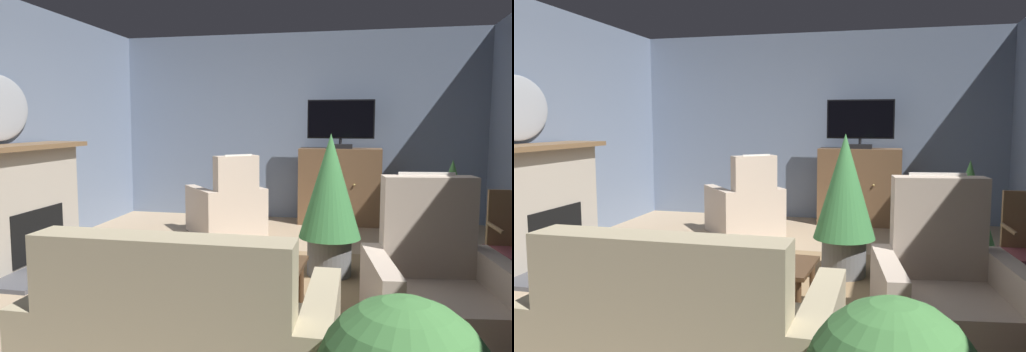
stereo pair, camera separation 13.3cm
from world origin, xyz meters
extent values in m
cube|color=tan|center=(0.00, 0.00, -0.02)|extent=(5.97, 6.99, 0.04)
cube|color=slate|center=(0.00, 3.24, 1.38)|extent=(5.97, 0.10, 2.77)
cube|color=#8E704C|center=(0.01, 0.19, 0.01)|extent=(2.42, 2.05, 0.01)
cube|color=#4C4C51|center=(-2.06, 0.17, 0.02)|extent=(0.50, 1.68, 0.04)
cube|color=#ADA393|center=(-2.44, 0.17, 0.59)|extent=(0.36, 1.48, 1.19)
cube|color=black|center=(-2.30, 0.17, 0.32)|extent=(0.10, 0.83, 0.52)
cube|color=brown|center=(-2.40, 0.17, 1.21)|extent=(0.48, 1.64, 0.05)
ellipsoid|color=#B2B7BF|center=(-2.66, 0.17, 1.60)|extent=(0.06, 0.94, 0.68)
cube|color=#4A3523|center=(0.66, 2.89, 0.03)|extent=(1.09, 0.38, 0.06)
cube|color=brown|center=(0.66, 2.89, 0.54)|extent=(1.15, 0.44, 1.09)
sphere|color=tan|center=(0.46, 2.66, 0.60)|extent=(0.03, 0.03, 0.03)
sphere|color=tan|center=(0.87, 2.66, 0.60)|extent=(0.03, 0.03, 0.03)
cube|color=black|center=(0.66, 2.84, 1.12)|extent=(0.33, 0.20, 0.06)
cylinder|color=black|center=(0.66, 2.84, 1.19)|extent=(0.04, 0.04, 0.08)
cube|color=black|center=(0.66, 2.84, 1.50)|extent=(0.93, 0.05, 0.54)
cube|color=black|center=(0.66, 2.81, 1.50)|extent=(0.89, 0.01, 0.50)
cube|color=#4C331E|center=(0.04, -0.73, 0.42)|extent=(1.08, 0.62, 0.03)
cylinder|color=#4C331E|center=(0.52, -0.52, 0.20)|extent=(0.04, 0.04, 0.40)
cylinder|color=#4C331E|center=(-0.43, -0.47, 0.20)|extent=(0.04, 0.04, 0.40)
cylinder|color=#4C331E|center=(0.50, -0.99, 0.20)|extent=(0.04, 0.04, 0.40)
cylinder|color=#4C331E|center=(-0.45, -0.94, 0.20)|extent=(0.04, 0.04, 0.40)
cube|color=black|center=(-0.20, -0.69, 0.44)|extent=(0.18, 0.08, 0.02)
cube|color=tan|center=(0.14, -2.33, 0.71)|extent=(1.14, 0.20, 0.56)
cube|color=tan|center=(-0.51, -1.96, 0.32)|extent=(0.15, 0.94, 0.65)
cube|color=#B2A899|center=(0.30, -2.10, 0.55)|extent=(0.36, 0.13, 0.36)
cube|color=#C6B29E|center=(-0.78, 1.98, 0.21)|extent=(0.98, 1.03, 0.41)
cube|color=#C6B29E|center=(-0.56, 1.71, 0.73)|extent=(0.55, 0.49, 0.63)
cube|color=#C6B29E|center=(-1.05, 1.77, 0.31)|extent=(0.65, 0.76, 0.61)
cube|color=#C6B29E|center=(-0.51, 2.20, 0.31)|extent=(0.65, 0.76, 0.61)
cube|color=white|center=(-0.52, 1.66, 0.94)|extent=(0.29, 0.24, 0.24)
cube|color=#C6B29E|center=(1.46, -1.05, 0.20)|extent=(0.73, 0.94, 0.41)
cube|color=#C6B29E|center=(1.41, -0.71, 0.75)|extent=(0.64, 0.26, 0.69)
cube|color=#C6B29E|center=(1.83, -1.00, 0.30)|extent=(0.25, 0.87, 0.61)
cube|color=#C6B29E|center=(1.09, -1.10, 0.30)|extent=(0.25, 0.87, 0.61)
cube|color=white|center=(1.40, -0.64, 1.00)|extent=(0.39, 0.07, 0.24)
cylinder|color=brown|center=(1.98, -0.45, 0.21)|extent=(0.04, 0.04, 0.41)
cylinder|color=brown|center=(1.95, -0.08, 0.21)|extent=(0.04, 0.04, 0.41)
cylinder|color=brown|center=(1.96, -0.27, 0.67)|extent=(0.06, 0.35, 0.03)
cylinder|color=beige|center=(1.85, 1.00, 0.11)|extent=(0.38, 0.38, 0.22)
cone|color=#4C8E47|center=(1.85, 1.00, 0.66)|extent=(0.53, 0.53, 0.87)
cylinder|color=slate|center=(0.68, 0.42, 0.19)|extent=(0.42, 0.42, 0.38)
cone|color=#3D7F42|center=(0.68, 0.42, 0.87)|extent=(0.58, 0.58, 0.98)
ellipsoid|color=tan|center=(-1.06, 0.49, 0.11)|extent=(0.42, 0.40, 0.22)
sphere|color=tan|center=(-0.88, 0.65, 0.14)|extent=(0.16, 0.16, 0.16)
cone|color=tan|center=(-0.91, 0.68, 0.22)|extent=(0.04, 0.04, 0.04)
cone|color=tan|center=(-0.86, 0.61, 0.22)|extent=(0.04, 0.04, 0.04)
cylinder|color=tan|center=(-1.30, 0.34, 0.06)|extent=(0.19, 0.17, 0.07)
camera|label=1|loc=(0.96, -4.24, 1.47)|focal=34.83mm
camera|label=2|loc=(1.09, -4.21, 1.47)|focal=34.83mm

